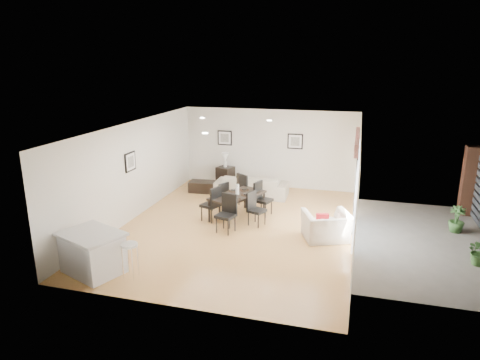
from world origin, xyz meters
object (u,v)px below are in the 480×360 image
(dining_chair_wfar, at_px, (222,195))
(dining_chair_enear, at_px, (254,207))
(side_table, at_px, (225,176))
(dining_chair_wnear, at_px, (213,202))
(dining_chair_head, at_px, (227,211))
(coffee_table, at_px, (203,187))
(kitchen_island, at_px, (93,252))
(sofa, at_px, (252,186))
(bar_stool, at_px, (129,249))
(dining_chair_foot, at_px, (245,188))
(dining_table, at_px, (237,197))
(dining_chair_efar, at_px, (261,196))
(armchair, at_px, (326,226))

(dining_chair_wfar, height_order, dining_chair_enear, dining_chair_enear)
(side_table, bearing_deg, dining_chair_wnear, -78.24)
(dining_chair_wnear, bearing_deg, side_table, -149.29)
(dining_chair_head, relative_size, coffee_table, 1.10)
(coffee_table, relative_size, kitchen_island, 0.59)
(sofa, relative_size, coffee_table, 2.60)
(coffee_table, height_order, side_table, side_table)
(dining_chair_wfar, bearing_deg, bar_stool, 17.84)
(dining_chair_enear, distance_m, dining_chair_foot, 1.55)
(dining_table, distance_m, dining_chair_wfar, 0.71)
(sofa, bearing_deg, kitchen_island, 70.18)
(coffee_table, bearing_deg, dining_chair_efar, -38.34)
(sofa, bearing_deg, bar_stool, 78.05)
(dining_chair_wnear, bearing_deg, dining_chair_head, 65.09)
(dining_chair_wfar, bearing_deg, dining_chair_foot, 165.58)
(sofa, height_order, dining_chair_efar, dining_chair_efar)
(dining_table, height_order, dining_chair_enear, dining_chair_enear)
(dining_chair_wfar, distance_m, side_table, 2.70)
(dining_chair_enear, bearing_deg, dining_chair_head, 159.48)
(dining_chair_wfar, height_order, kitchen_island, dining_chair_wfar)
(sofa, height_order, dining_chair_wfar, dining_chair_wfar)
(side_table, bearing_deg, armchair, -45.39)
(dining_chair_enear, xyz_separation_m, bar_stool, (-1.74, -3.52, 0.13))
(dining_chair_wnear, bearing_deg, dining_chair_enear, 111.73)
(armchair, bearing_deg, bar_stool, 16.74)
(sofa, relative_size, armchair, 2.15)
(kitchen_island, bearing_deg, coffee_table, 109.10)
(dining_table, relative_size, dining_chair_foot, 1.81)
(armchair, height_order, dining_table, armchair)
(dining_chair_efar, xyz_separation_m, bar_stool, (-1.74, -4.34, 0.10))
(dining_chair_enear, height_order, bar_stool, dining_chair_enear)
(dining_table, bearing_deg, dining_chair_wfar, 171.93)
(dining_table, xyz_separation_m, dining_chair_enear, (0.59, -0.38, -0.11))
(armchair, height_order, dining_chair_enear, dining_chair_enear)
(dining_chair_foot, relative_size, coffee_table, 1.13)
(armchair, relative_size, dining_chair_head, 1.10)
(bar_stool, bearing_deg, armchair, 39.04)
(coffee_table, distance_m, side_table, 1.07)
(dining_chair_head, distance_m, bar_stool, 3.12)
(dining_table, height_order, dining_chair_head, dining_chair_head)
(sofa, height_order, side_table, sofa)
(kitchen_island, xyz_separation_m, bar_stool, (0.87, 0.00, 0.19))
(dining_chair_wnear, height_order, dining_chair_wfar, dining_chair_wnear)
(armchair, bearing_deg, sofa, -70.51)
(dining_table, relative_size, coffee_table, 2.04)
(kitchen_island, bearing_deg, dining_chair_foot, 89.52)
(coffee_table, bearing_deg, dining_table, -52.98)
(sofa, relative_size, bar_stool, 3.15)
(sofa, relative_size, dining_chair_wnear, 2.37)
(armchair, relative_size, dining_chair_wnear, 1.10)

